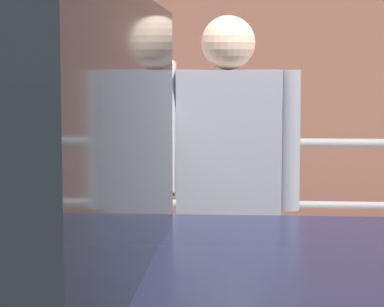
{
  "coord_description": "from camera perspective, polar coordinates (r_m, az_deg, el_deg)",
  "views": [
    {
      "loc": [
        0.62,
        -3.22,
        1.65
      ],
      "look_at": [
        0.37,
        0.33,
        1.27
      ],
      "focal_mm": 78.82,
      "sensor_mm": 36.0,
      "label": 1
    }
  ],
  "objects": [
    {
      "name": "parking_meter",
      "position": [
        3.7,
        -5.17,
        -0.59
      ],
      "size": [
        0.15,
        0.16,
        1.57
      ],
      "rotation": [
        0.0,
        0.0,
        3.14
      ],
      "color": "slate",
      "rests_on": "sidewalk_curb"
    },
    {
      "name": "pedestrian_at_meter",
      "position": [
        3.67,
        2.43,
        -2.27
      ],
      "size": [
        0.63,
        0.49,
        1.73
      ],
      "rotation": [
        0.0,
        0.0,
        -3.07
      ],
      "color": "#1E233F",
      "rests_on": "sidewalk_curb"
    },
    {
      "name": "backdrop_wall",
      "position": [
        7.7,
        -0.65,
        6.17
      ],
      "size": [
        32.0,
        0.5,
        3.34
      ],
      "primitive_type": "cube",
      "color": "brown",
      "rests_on": "ground"
    },
    {
      "name": "background_railing",
      "position": [
        6.02,
        -1.98,
        -1.71
      ],
      "size": [
        24.06,
        0.06,
        1.01
      ],
      "color": "gray",
      "rests_on": "sidewalk_curb"
    }
  ]
}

